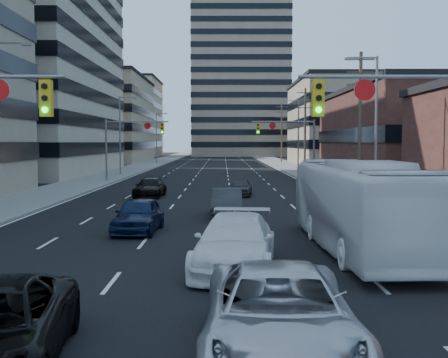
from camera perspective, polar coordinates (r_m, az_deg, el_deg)
name	(u,v)px	position (r m, az deg, el deg)	size (l,w,h in m)	color
road_surface	(218,158)	(139.08, -0.62, 2.19)	(18.00, 300.00, 0.02)	black
sidewalk_left	(172,157)	(139.66, -5.35, 2.21)	(5.00, 300.00, 0.15)	slate
sidewalk_right	(264,157)	(139.46, 4.11, 2.21)	(5.00, 300.00, 0.15)	slate
office_left_far	(93,121)	(111.98, -13.20, 5.80)	(20.00, 30.00, 16.00)	gray
storefront_right_mid	(439,136)	(63.27, 21.04, 4.12)	(20.00, 30.00, 9.00)	#472119
office_right_far	(361,124)	(99.95, 13.71, 5.48)	(22.00, 28.00, 14.00)	gray
apartment_tower	(240,52)	(161.08, 1.63, 12.76)	(26.00, 26.00, 58.00)	gray
bg_block_left	(112,119)	(151.99, -11.26, 6.02)	(24.00, 24.00, 20.00)	#ADA089
bg_block_right	(347,133)	(142.41, 12.40, 4.55)	(22.00, 22.00, 12.00)	gray
signal_near_right	(428,126)	(18.13, 20.05, 5.10)	(6.59, 0.33, 6.00)	slate
signal_far_left	(130,137)	(54.75, -9.51, 4.21)	(6.09, 0.33, 6.00)	slate
signal_far_right	(290,137)	(54.41, 6.72, 4.24)	(6.09, 0.33, 6.00)	slate
utility_pole_block	(360,118)	(46.38, 13.65, 6.06)	(2.20, 0.28, 11.00)	#4C3D2D
utility_pole_midblock	(305,128)	(75.85, 8.24, 5.20)	(2.20, 0.28, 11.00)	#4C3D2D
utility_pole_distant	(282,132)	(105.62, 5.87, 4.80)	(2.20, 0.28, 11.00)	#4C3D2D
streetlight_left_mid	(121,131)	(65.07, -10.39, 4.78)	(2.03, 0.22, 9.00)	slate
streetlight_left_far	(157,135)	(99.71, -6.80, 4.44)	(2.03, 0.22, 9.00)	slate
streetlight_right_near	(373,122)	(35.25, 14.94, 5.62)	(2.03, 0.22, 9.00)	slate
streetlight_right_far	(297,132)	(69.64, 7.43, 4.74)	(2.03, 0.22, 9.00)	slate
white_van	(235,243)	(16.90, 1.15, -6.51)	(2.29, 5.64, 1.64)	white
silver_suv	(280,315)	(10.19, 5.67, -13.58)	(2.65, 5.74, 1.60)	silver
transit_bus	(359,206)	(20.27, 13.51, -2.66)	(2.69, 11.48, 3.20)	white
sedan_blue	(139,215)	(24.17, -8.67, -3.64)	(1.74, 4.32, 1.47)	#0E1A38
sedan_grey_center	(227,203)	(28.62, 0.29, -2.46)	(1.54, 4.42, 1.46)	#2D2D30
sedan_black_far	(150,188)	(39.41, -7.52, -0.88)	(1.86, 4.58, 1.33)	black
sedan_grey_right	(241,187)	(39.98, 1.76, -0.85)	(1.45, 3.60, 1.23)	#303033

